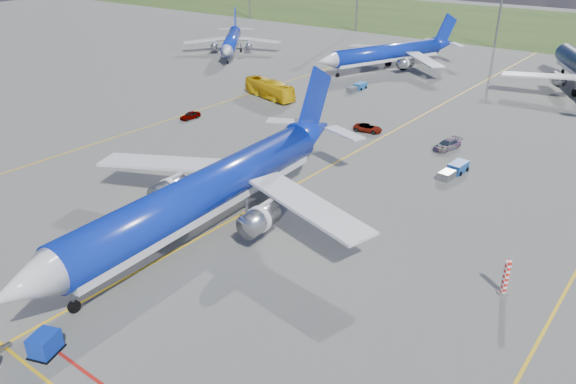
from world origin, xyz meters
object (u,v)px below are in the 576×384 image
Objects in this scene: bg_jet_nnw at (386,70)px; baggage_tug_c at (357,87)px; main_airliner at (207,231)px; service_car_c at (447,145)px; uld_container at (45,344)px; apron_bus at (269,89)px; bg_jet_nw at (232,54)px; service_car_b at (368,128)px; warning_post at (506,277)px; service_car_a at (190,115)px; baggage_tug_w at (454,170)px.

baggage_tug_c is at bearing -57.35° from bg_jet_nnw.
main_airliner is 10.22× the size of service_car_c.
uld_container is 75.76m from baggage_tug_c.
apron_bus is at bearing -174.34° from service_car_c.
apron_bus is (-25.11, 40.38, 1.56)m from main_airliner.
bg_jet_nw is 39.02m from apron_bus.
uld_container is 54.72m from service_car_b.
main_airliner reaches higher than baggage_tug_c.
warning_post reaches higher than service_car_c.
uld_container reaches higher than baggage_tug_c.
baggage_tug_w is at bearing 11.48° from service_car_a.
uld_container is 0.43× the size of service_car_c.
service_car_a is 0.61× the size of baggage_tug_w.
service_car_c is at bearing -36.22° from baggage_tug_c.
service_car_a is at bearing -110.62° from baggage_tug_c.
uld_container is 0.47× the size of service_car_b.
uld_container reaches higher than service_car_a.
baggage_tug_c is (-25.20, 18.68, -0.12)m from service_car_c.
main_airliner is at bearing -112.15° from baggage_tug_w.
main_airliner is (19.44, -71.98, 0.00)m from bg_jet_nnw.
bg_jet_nw reaches higher than warning_post.
uld_container is 0.38× the size of baggage_tug_c.
baggage_tug_c is at bearing 102.41° from main_airliner.
service_car_b is (53.50, -28.99, 0.57)m from bg_jet_nw.
warning_post is 0.89× the size of service_car_a.
uld_container reaches higher than service_car_b.
bg_jet_nw is at bearing 170.11° from service_car_c.
main_airliner reaches higher than warning_post.
service_car_a reaches higher than baggage_tug_c.
warning_post is 0.08× the size of bg_jet_nnw.
warning_post is at bearing -108.40° from apron_bus.
service_car_c is 8.54m from baggage_tug_w.
service_car_b is 17.66m from baggage_tug_w.
main_airliner is 36.68m from service_car_c.
bg_jet_nnw is 18.28m from baggage_tug_c.
main_airliner is 8.34× the size of baggage_tug_w.
baggage_tug_c is at bearing 142.03° from baggage_tug_w.
bg_jet_nnw reaches higher than baggage_tug_c.
uld_container is at bearing -92.74° from bg_jet_nw.
apron_bus is at bearing -124.14° from baggage_tug_c.
apron_bus is (-5.67, -31.60, 1.56)m from bg_jet_nnw.
service_car_a is at bearing -92.92° from bg_jet_nw.
bg_jet_nnw is at bearing 84.04° from uld_container.
baggage_tug_w is at bearing 121.72° from warning_post.
service_car_b is at bearing 30.42° from service_car_a.
service_car_c is (65.51, -28.76, 0.65)m from bg_jet_nw.
baggage_tug_c is (11.64, 30.40, -0.04)m from service_car_a.
bg_jet_nnw reaches higher than apron_bus.
apron_bus reaches higher than service_car_c.
main_airliner is at bearing -35.34° from service_car_a.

